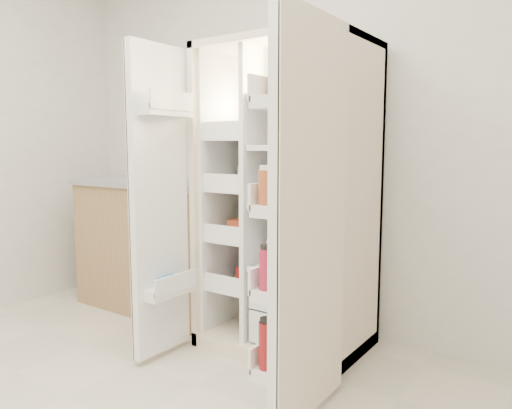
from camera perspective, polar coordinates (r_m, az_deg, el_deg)
The scene contains 5 objects.
wall_back at distance 3.27m, azimuth 5.81°, elevation 9.33°, with size 4.00×0.02×2.70m, color silver.
refrigerator at distance 2.94m, azimuth 4.43°, elevation -2.26°, with size 0.92×0.70×1.80m.
freezer_door at distance 2.76m, azimuth -11.25°, elevation 0.15°, with size 0.15×0.40×1.72m.
fridge_door at distance 2.09m, azimuth 5.86°, elevation -2.35°, with size 0.17×0.58×1.72m.
kitchen_counter at distance 3.70m, azimuth -10.57°, elevation -4.53°, with size 1.33×0.71×0.96m.
Camera 1 is at (1.58, -0.85, 1.21)m, focal length 34.00 mm.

